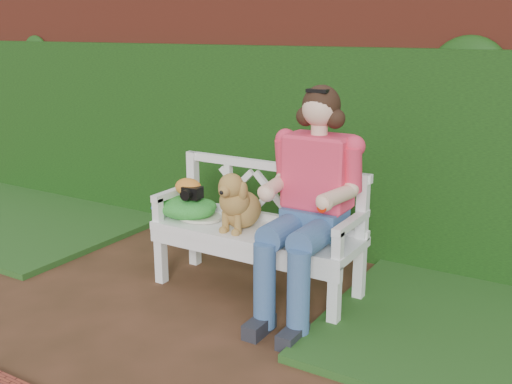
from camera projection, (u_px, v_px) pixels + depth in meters
The scene contains 11 objects.
ground at pixel (143, 310), 4.04m from camera, with size 60.00×60.00×0.00m, color #372415.
brick_wall at pixel (280, 114), 5.32m from camera, with size 10.00×0.30×2.20m, color maroon.
ivy_hedge at pixel (268, 146), 5.21m from camera, with size 10.00×0.18×1.70m, color #1D5112.
grass_left at pixel (20, 216), 5.98m from camera, with size 2.60×2.00×0.05m, color #1F4C19.
garden_bench at pixel (256, 261), 4.26m from camera, with size 1.58×0.60×0.48m, color white, non-canonical shape.
seated_woman at pixel (314, 200), 3.88m from camera, with size 0.64×0.86×1.52m, color red, non-canonical shape.
dog at pixel (239, 199), 4.16m from camera, with size 0.28×0.38×0.42m, color olive, non-canonical shape.
tennis_racket at pixel (196, 216), 4.43m from camera, with size 0.66×0.28×0.03m, color white, non-canonical shape.
green_bag at pixel (186, 207), 4.44m from camera, with size 0.47×0.36×0.16m, color #2D712A, non-canonical shape.
camera_item at pixel (192, 193), 4.36m from camera, with size 0.13×0.10×0.09m, color black.
baseball_glove at pixel (188, 187), 4.42m from camera, with size 0.21×0.16×0.13m, color orange.
Camera 1 is at (2.56, -2.76, 1.85)m, focal length 42.00 mm.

